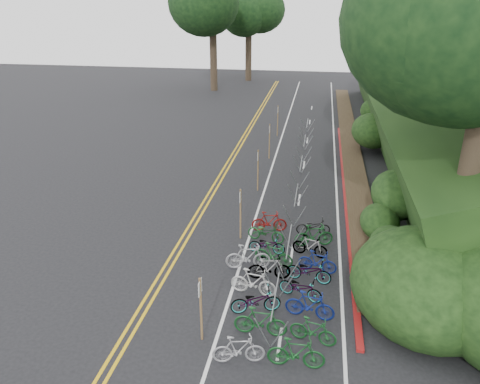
{
  "coord_description": "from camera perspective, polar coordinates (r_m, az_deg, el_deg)",
  "views": [
    {
      "loc": [
        3.9,
        -14.32,
        10.55
      ],
      "look_at": [
        0.15,
        7.5,
        1.3
      ],
      "focal_mm": 35.0,
      "sensor_mm": 36.0,
      "label": 1
    }
  ],
  "objects": [
    {
      "name": "ground",
      "position": [
        18.21,
        -4.57,
        -12.82
      ],
      "size": [
        120.0,
        120.0,
        0.0
      ],
      "primitive_type": "plane",
      "color": "black",
      "rests_on": "ground"
    },
    {
      "name": "road_markings",
      "position": [
        26.8,
        1.96,
        -0.52
      ],
      "size": [
        7.47,
        80.0,
        0.01
      ],
      "color": "gold",
      "rests_on": "ground"
    },
    {
      "name": "red_curb",
      "position": [
        28.4,
        12.68,
        0.39
      ],
      "size": [
        0.25,
        28.0,
        0.1
      ],
      "primitive_type": "cube",
      "color": "maroon",
      "rests_on": "ground"
    },
    {
      "name": "embankment",
      "position": [
        35.48,
        24.5,
        7.63
      ],
      "size": [
        14.3,
        48.14,
        9.11
      ],
      "color": "black",
      "rests_on": "ground"
    },
    {
      "name": "bike_rack_front",
      "position": [
        16.66,
        4.31,
        -13.18
      ],
      "size": [
        1.11,
        2.91,
        1.11
      ],
      "color": "gray",
      "rests_on": "ground"
    },
    {
      "name": "bike_racks_rest",
      "position": [
        29.01,
        7.43,
        2.94
      ],
      "size": [
        1.14,
        23.0,
        1.17
      ],
      "color": "gray",
      "rests_on": "ground"
    },
    {
      "name": "signpost_near",
      "position": [
        15.57,
        -4.81,
        -13.57
      ],
      "size": [
        0.08,
        0.4,
        2.39
      ],
      "color": "brown",
      "rests_on": "ground"
    },
    {
      "name": "signposts_rest",
      "position": [
        29.94,
        2.97,
        4.9
      ],
      "size": [
        0.08,
        18.4,
        2.5
      ],
      "color": "brown",
      "rests_on": "ground"
    },
    {
      "name": "bike_front",
      "position": [
        19.65,
        0.99,
        -7.88
      ],
      "size": [
        0.87,
        1.95,
        1.13
      ],
      "primitive_type": "imported",
      "rotation": [
        0.0,
        0.0,
        1.76
      ],
      "color": "#9E9EA3",
      "rests_on": "ground"
    },
    {
      "name": "bike_valet",
      "position": [
        18.84,
        5.52,
        -9.71
      ],
      "size": [
        3.31,
        10.74,
        1.09
      ],
      "color": "#9E9EA3",
      "rests_on": "ground"
    }
  ]
}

